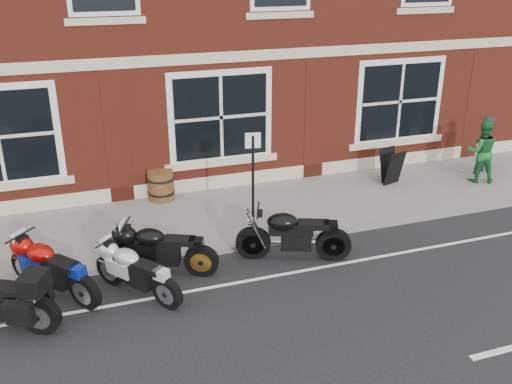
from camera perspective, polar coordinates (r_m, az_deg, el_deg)
ground at (r=10.36m, az=-4.42°, el=-10.09°), size 80.00×80.00×0.00m
sidewalk at (r=12.91m, az=-7.90°, el=-3.02°), size 30.00×3.00×0.12m
kerb at (r=11.52m, az=-6.28°, el=-6.22°), size 30.00×0.16×0.12m
moto_sport_red at (r=10.64m, az=-19.66°, el=-6.99°), size 1.47×1.79×0.98m
moto_sport_black at (r=10.83m, az=-9.57°, el=-5.45°), size 1.98×1.04×0.96m
moto_sport_silver at (r=10.26m, az=-11.85°, el=-7.55°), size 1.29×1.66×0.89m
moto_naked_black at (r=11.18m, az=3.52°, el=-4.02°), size 2.16×0.98×1.02m
pedestrian_left at (r=16.45m, az=21.76°, el=4.37°), size 0.69×0.63×1.57m
pedestrian_right at (r=15.80m, az=21.61°, el=3.80°), size 0.98×0.89×1.63m
a_board_sign at (r=15.10m, az=13.39°, el=2.51°), size 0.62×0.49×0.91m
barrel_planter at (r=13.90m, az=-9.48°, el=0.68°), size 0.65×0.65×0.72m
parking_sign at (r=11.60m, az=-0.31°, el=1.47°), size 0.31×0.07×2.23m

